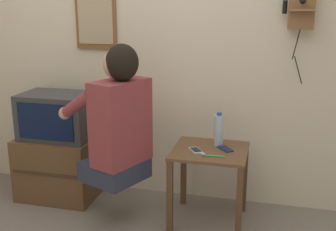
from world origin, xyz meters
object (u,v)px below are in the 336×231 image
at_px(framed_picture, 96,13).
at_px(water_bottle, 219,130).
at_px(wall_phone_antique, 302,4).
at_px(toothbrush, 211,155).
at_px(person, 118,119).
at_px(cell_phone_spare, 225,149).
at_px(cell_phone_held, 196,150).
at_px(television, 57,116).

height_order(framed_picture, water_bottle, framed_picture).
xyz_separation_m(wall_phone_antique, toothbrush, (-0.52, -0.46, -0.98)).
xyz_separation_m(person, toothbrush, (0.63, 0.05, -0.22)).
relative_size(person, toothbrush, 6.27).
xyz_separation_m(framed_picture, toothbrush, (1.01, -0.51, -0.91)).
bearing_deg(person, framed_picture, 57.19).
bearing_deg(cell_phone_spare, water_bottle, 87.75).
height_order(wall_phone_antique, cell_phone_spare, wall_phone_antique).
distance_m(cell_phone_held, cell_phone_spare, 0.21).
height_order(television, cell_phone_held, television).
xyz_separation_m(cell_phone_spare, toothbrush, (-0.08, -0.16, 0.00)).
height_order(television, framed_picture, framed_picture).
bearing_deg(television, cell_phone_held, -8.54).
relative_size(person, framed_picture, 1.71).
xyz_separation_m(framed_picture, water_bottle, (1.03, -0.26, -0.80)).
bearing_deg(person, wall_phone_antique, -42.84).
relative_size(wall_phone_antique, cell_phone_spare, 5.59).
bearing_deg(cell_phone_held, toothbrush, -65.36).
height_order(wall_phone_antique, toothbrush, wall_phone_antique).
relative_size(wall_phone_antique, cell_phone_held, 5.51).
xyz_separation_m(television, framed_picture, (0.25, 0.26, 0.78)).
xyz_separation_m(cell_phone_held, cell_phone_spare, (0.19, 0.09, 0.00)).
relative_size(cell_phone_held, toothbrush, 0.90).
bearing_deg(framed_picture, person, -55.90).
xyz_separation_m(wall_phone_antique, cell_phone_spare, (-0.45, -0.30, -0.98)).
distance_m(television, framed_picture, 0.86).
bearing_deg(framed_picture, wall_phone_antique, -1.66).
bearing_deg(cell_phone_spare, cell_phone_held, 165.89).
bearing_deg(cell_phone_spare, person, 158.88).
xyz_separation_m(person, water_bottle, (0.65, 0.30, -0.12)).
height_order(person, framed_picture, framed_picture).
height_order(framed_picture, cell_phone_spare, framed_picture).
bearing_deg(water_bottle, toothbrush, -93.83).
relative_size(framed_picture, toothbrush, 3.66).
xyz_separation_m(wall_phone_antique, water_bottle, (-0.51, -0.22, -0.87)).
relative_size(framed_picture, water_bottle, 2.31).
bearing_deg(framed_picture, cell_phone_spare, -17.76).
bearing_deg(wall_phone_antique, toothbrush, -138.58).
relative_size(television, water_bottle, 2.29).
distance_m(person, cell_phone_spare, 0.77).
distance_m(person, cell_phone_held, 0.57).
xyz_separation_m(person, wall_phone_antique, (1.15, 0.52, 0.75)).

